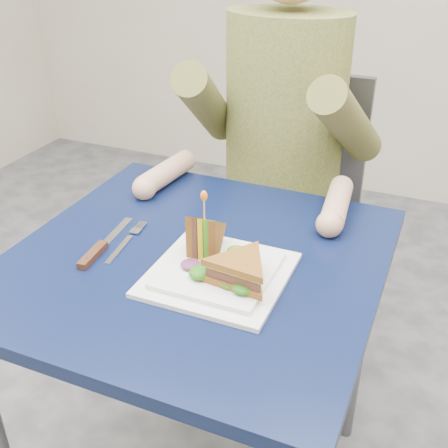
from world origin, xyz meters
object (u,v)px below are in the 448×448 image
at_px(diner, 284,95).
at_px(fork, 125,243).
at_px(chair, 288,200).
at_px(sandwich_flat, 241,270).
at_px(knife, 97,250).
at_px(sandwich_upright, 205,237).
at_px(table, 197,287).
at_px(plate, 219,273).

distance_m(diner, fork, 0.63).
distance_m(chair, sandwich_flat, 0.80).
xyz_separation_m(chair, knife, (-0.19, -0.75, 0.20)).
distance_m(sandwich_flat, sandwich_upright, 0.13).
xyz_separation_m(table, sandwich_upright, (0.02, -0.00, 0.13)).
height_order(chair, knife, chair).
bearing_deg(knife, table, 19.47).
distance_m(table, fork, 0.18).
relative_size(diner, plate, 2.87).
distance_m(table, knife, 0.22).
bearing_deg(plate, chair, 95.77).
height_order(table, sandwich_upright, sandwich_upright).
relative_size(plate, sandwich_flat, 1.61).
relative_size(chair, fork, 5.18).
xyz_separation_m(sandwich_flat, knife, (-0.32, 0.01, -0.04)).
distance_m(table, plate, 0.13).
bearing_deg(chair, plate, -84.23).
height_order(plate, fork, plate).
xyz_separation_m(plate, sandwich_flat, (0.05, -0.02, 0.04)).
relative_size(sandwich_flat, fork, 0.90).
xyz_separation_m(diner, fork, (-0.16, -0.58, -0.18)).
bearing_deg(sandwich_flat, sandwich_upright, 146.26).
bearing_deg(diner, chair, 90.00).
distance_m(table, diner, 0.63).
bearing_deg(diner, sandwich_upright, -87.60).
height_order(table, chair, chair).
xyz_separation_m(table, knife, (-0.19, -0.07, 0.09)).
relative_size(chair, sandwich_flat, 5.78).
bearing_deg(knife, diner, 73.05).
relative_size(chair, plate, 3.58).
xyz_separation_m(chair, plate, (0.07, -0.73, 0.20)).
relative_size(fork, knife, 0.81).
relative_size(chair, sandwich_upright, 6.71).
relative_size(table, plate, 2.88).
distance_m(plate, fork, 0.24).
xyz_separation_m(diner, sandwich_flat, (0.13, -0.64, -0.14)).
xyz_separation_m(plate, sandwich_upright, (-0.05, 0.04, 0.05)).
xyz_separation_m(sandwich_upright, knife, (-0.22, -0.06, -0.05)).
bearing_deg(diner, sandwich_flat, -78.67).
distance_m(table, sandwich_upright, 0.14).
xyz_separation_m(sandwich_upright, fork, (-0.18, -0.01, -0.05)).
distance_m(plate, sandwich_upright, 0.08).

